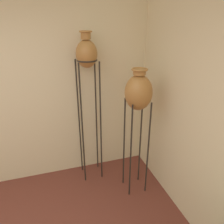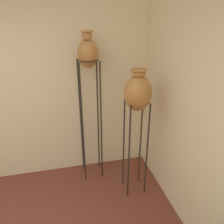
% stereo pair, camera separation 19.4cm
% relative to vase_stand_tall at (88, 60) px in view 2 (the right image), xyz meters
% --- Properties ---
extents(vase_stand_tall, '(0.27, 0.27, 2.09)m').
position_rel_vase_stand_tall_xyz_m(vase_stand_tall, '(0.00, 0.00, 0.00)').
color(vase_stand_tall, '#28231E').
rests_on(vase_stand_tall, ground_plane).
extents(vase_stand_medium, '(0.33, 0.33, 1.70)m').
position_rel_vase_stand_tall_xyz_m(vase_stand_medium, '(0.51, -0.47, -0.35)').
color(vase_stand_medium, '#28231E').
rests_on(vase_stand_medium, ground_plane).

